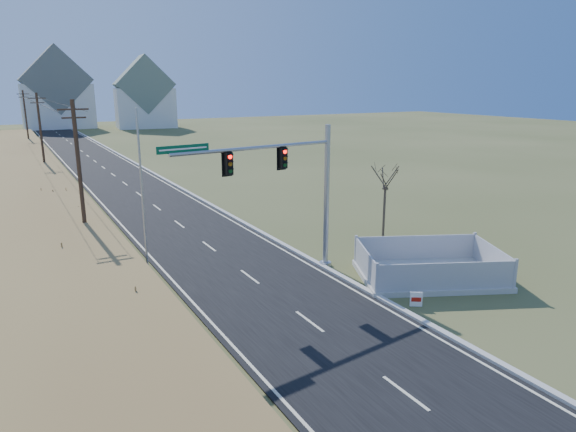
% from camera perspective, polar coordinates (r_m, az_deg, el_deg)
% --- Properties ---
extents(ground, '(260.00, 260.00, 0.00)m').
position_cam_1_polar(ground, '(23.94, -0.14, -9.92)').
color(ground, '#444B24').
rests_on(ground, ground).
extents(road, '(8.00, 180.00, 0.06)m').
position_cam_1_polar(road, '(70.56, -20.39, 5.50)').
color(road, black).
rests_on(road, ground).
extents(curb, '(0.30, 180.00, 0.18)m').
position_cam_1_polar(curb, '(71.29, -17.10, 5.90)').
color(curb, '#B2AFA8').
rests_on(curb, ground).
extents(utility_pole_near, '(1.80, 0.26, 9.00)m').
position_cam_1_polar(utility_pole_near, '(34.70, -22.18, 4.76)').
color(utility_pole_near, '#422D1E').
rests_on(utility_pole_near, ground).
extents(utility_pole_mid, '(1.80, 0.26, 9.00)m').
position_cam_1_polar(utility_pole_mid, '(64.40, -25.77, 8.39)').
color(utility_pole_mid, '#422D1E').
rests_on(utility_pole_mid, ground).
extents(utility_pole_far, '(1.80, 0.26, 9.00)m').
position_cam_1_polar(utility_pole_far, '(94.29, -27.11, 9.71)').
color(utility_pole_far, '#422D1E').
rests_on(utility_pole_far, ground).
extents(condo_n, '(15.27, 10.20, 18.54)m').
position_cam_1_polar(condo_n, '(131.69, -24.32, 12.19)').
color(condo_n, white).
rests_on(condo_n, ground).
extents(condo_ne, '(14.12, 10.51, 16.52)m').
position_cam_1_polar(condo_ne, '(126.85, -15.64, 12.53)').
color(condo_ne, white).
rests_on(condo_ne, ground).
extents(traffic_signal_mast, '(9.77, 1.60, 7.83)m').
position_cam_1_polar(traffic_signal_mast, '(26.55, 1.21, 3.30)').
color(traffic_signal_mast, '#9EA0A5').
rests_on(traffic_signal_mast, ground).
extents(fence_enclosure, '(8.50, 7.36, 1.64)m').
position_cam_1_polar(fence_enclosure, '(28.04, 15.38, -6.05)').
color(fence_enclosure, '#B7B5AD').
rests_on(fence_enclosure, ground).
extents(open_sign, '(0.50, 0.34, 0.69)m').
position_cam_1_polar(open_sign, '(24.38, 14.06, -8.97)').
color(open_sign, white).
rests_on(open_sign, ground).
extents(flagpole, '(0.39, 0.39, 8.77)m').
position_cam_1_polar(flagpole, '(26.88, -15.73, 0.17)').
color(flagpole, '#B7B5AD').
rests_on(flagpole, ground).
extents(bare_tree, '(1.99, 1.99, 5.26)m').
position_cam_1_polar(bare_tree, '(33.35, 10.82, 4.45)').
color(bare_tree, '#4C3F33').
rests_on(bare_tree, ground).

